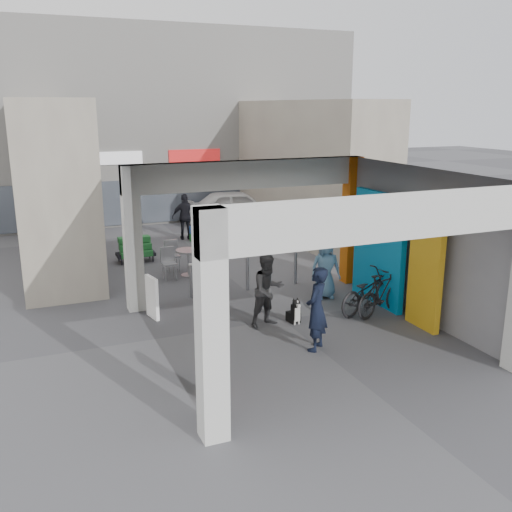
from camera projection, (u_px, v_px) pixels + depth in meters
name	position (u px, v px, depth m)	size (l,w,h in m)	color
ground	(282.00, 320.00, 13.24)	(90.00, 90.00, 0.00)	#525257
arcade_canopy	(323.00, 228.00, 12.12)	(6.40, 6.45, 6.40)	silver
far_building	(147.00, 125.00, 24.73)	(18.00, 4.08, 8.00)	silver
plaza_bldg_left	(49.00, 183.00, 17.65)	(2.00, 9.00, 5.00)	#B0A892
plaza_bldg_right	(308.00, 171.00, 20.96)	(2.00, 9.00, 5.00)	#B0A892
bollard_left	(191.00, 281.00, 14.70)	(0.09, 0.09, 0.88)	#999BA1
bollard_center	(247.00, 273.00, 15.26)	(0.09, 0.09, 0.96)	#999BA1
bollard_right	(295.00, 267.00, 15.82)	(0.09, 0.09, 0.95)	#999BA1
advert_board_near	(206.00, 371.00, 9.58)	(0.10, 0.55, 1.00)	white
advert_board_far	(152.00, 297.00, 13.24)	(0.20, 0.55, 1.00)	white
cafe_set	(182.00, 262.00, 16.85)	(1.53, 1.23, 0.92)	#A5A5AA
produce_stand	(136.00, 252.00, 18.08)	(1.19, 0.64, 0.78)	black
crate_stack	(197.00, 234.00, 20.85)	(0.55, 0.50, 0.56)	#1A5C27
border_collie	(295.00, 313.00, 12.99)	(0.23, 0.45, 0.62)	black
man_with_dog	(317.00, 309.00, 11.42)	(0.64, 0.42, 1.74)	black
man_back_turned	(268.00, 290.00, 12.71)	(0.81, 0.63, 1.66)	#434345
man_elderly	(325.00, 268.00, 14.59)	(0.77, 0.50, 1.58)	#5A8AAF
man_crates	(186.00, 217.00, 20.98)	(1.00, 0.41, 1.70)	black
bicycle_front	(367.00, 291.00, 13.66)	(0.67, 1.92, 1.01)	black
bicycle_rear	(381.00, 294.00, 13.44)	(0.48, 1.72, 1.03)	black
white_van	(238.00, 207.00, 23.75)	(1.70, 4.23, 1.44)	white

